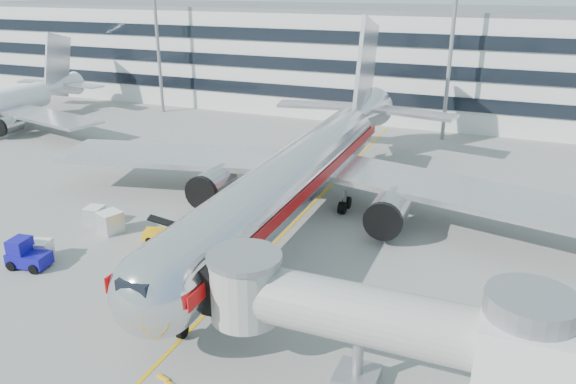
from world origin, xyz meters
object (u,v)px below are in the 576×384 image
at_px(cargo_container_left, 111,222).
at_px(ramp_worker, 147,266).
at_px(main_jet, 303,170).
at_px(cargo_container_right, 95,215).
at_px(cargo_container_front, 41,250).
at_px(baggage_tug, 26,255).
at_px(belt_loader, 169,234).

relative_size(cargo_container_left, ramp_worker, 1.18).
bearing_deg(ramp_worker, main_jet, 15.65).
relative_size(cargo_container_left, cargo_container_right, 1.32).
bearing_deg(main_jet, cargo_container_front, -134.59).
bearing_deg(baggage_tug, cargo_container_left, 76.50).
height_order(cargo_container_left, cargo_container_right, cargo_container_left).
distance_m(belt_loader, ramp_worker, 6.06).
height_order(main_jet, ramp_worker, main_jet).
xyz_separation_m(main_jet, ramp_worker, (-6.04, -14.64, -3.32)).
xyz_separation_m(cargo_container_front, ramp_worker, (8.99, 0.60, 0.17)).
relative_size(belt_loader, ramp_worker, 2.39).
bearing_deg(belt_loader, ramp_worker, -71.08).
bearing_deg(cargo_container_right, main_jet, 28.41).
relative_size(cargo_container_front, ramp_worker, 0.96).
xyz_separation_m(cargo_container_right, ramp_worker, (9.67, -6.14, 0.14)).
bearing_deg(ramp_worker, cargo_container_left, 92.27).
bearing_deg(cargo_container_right, belt_loader, -3.11).
height_order(baggage_tug, cargo_container_front, baggage_tug).
height_order(baggage_tug, cargo_container_left, baggage_tug).
bearing_deg(main_jet, belt_loader, -131.90).
relative_size(main_jet, belt_loader, 11.69).
distance_m(cargo_container_front, ramp_worker, 9.01).
bearing_deg(baggage_tug, main_jet, 47.63).
height_order(cargo_container_right, ramp_worker, ramp_worker).
bearing_deg(main_jet, cargo_container_left, -145.03).
distance_m(cargo_container_right, cargo_container_front, 6.78).
bearing_deg(baggage_tug, cargo_container_front, 86.80).
bearing_deg(belt_loader, cargo_container_right, 176.89).
height_order(main_jet, cargo_container_front, main_jet).
relative_size(belt_loader, cargo_container_right, 2.68).
height_order(belt_loader, ramp_worker, belt_loader).
distance_m(main_jet, cargo_container_left, 16.66).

